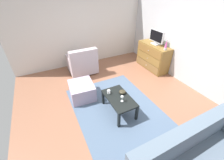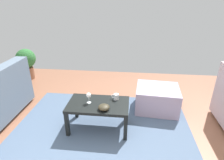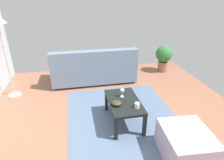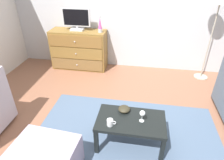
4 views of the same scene
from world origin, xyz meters
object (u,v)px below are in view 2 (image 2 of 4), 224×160
coffee_table (98,107)px  ottoman (157,98)px  wine_glass (89,96)px  potted_plant (26,61)px  mug (116,97)px  bowl_decorative (104,107)px

coffee_table → ottoman: 1.10m
wine_glass → potted_plant: (1.86, -1.63, -0.10)m
potted_plant → ottoman: bearing=160.5°
mug → ottoman: size_ratio=0.16×
coffee_table → bowl_decorative: size_ratio=5.52×
coffee_table → potted_plant: (1.99, -1.64, 0.07)m
mug → bowl_decorative: (0.14, 0.29, -0.01)m
ottoman → bowl_decorative: bearing=43.3°
coffee_table → mug: bearing=-149.5°
wine_glass → ottoman: bearing=-149.7°
ottoman → wine_glass: bearing=30.3°
mug → wine_glass: bearing=20.4°
bowl_decorative → ottoman: (-0.80, -0.76, -0.25)m
coffee_table → bowl_decorative: bowl_decorative is taller
bowl_decorative → potted_plant: potted_plant is taller
coffee_table → wine_glass: size_ratio=5.51×
ottoman → potted_plant: bearing=-19.5°
coffee_table → potted_plant: 2.58m
bowl_decorative → ottoman: bowl_decorative is taller
coffee_table → ottoman: size_ratio=1.24×
mug → coffee_table: bearing=30.5°
potted_plant → bowl_decorative: bearing=139.6°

